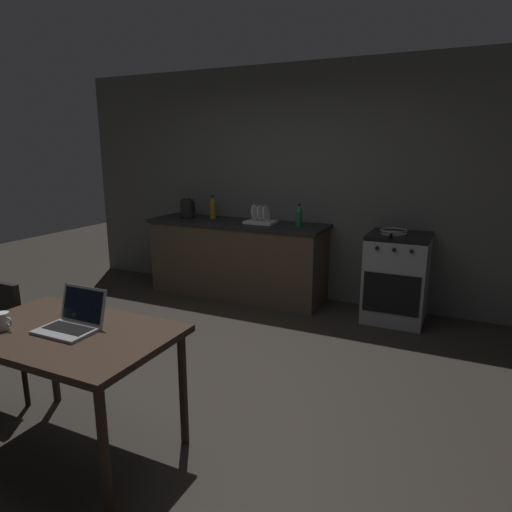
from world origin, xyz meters
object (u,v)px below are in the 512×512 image
(stove_oven, at_px, (396,277))
(electric_kettle, at_px, (187,209))
(laptop, at_px, (72,322))
(coffee_mug, at_px, (3,321))
(bottle_b, at_px, (213,208))
(dining_table, at_px, (68,344))
(bottle, at_px, (299,216))
(dish_rack, at_px, (261,219))
(frying_pan, at_px, (394,232))

(stove_oven, height_order, electric_kettle, electric_kettle)
(laptop, height_order, coffee_mug, laptop)
(bottle_b, bearing_deg, dining_table, -74.35)
(bottle, relative_size, dish_rack, 0.75)
(electric_kettle, xyz_separation_m, bottle_b, (0.32, 0.08, 0.02))
(coffee_mug, xyz_separation_m, bottle_b, (-0.53, 3.20, 0.24))
(bottle, relative_size, bottle_b, 0.91)
(frying_pan, bearing_deg, coffee_mug, -118.07)
(coffee_mug, bearing_deg, electric_kettle, 105.12)
(electric_kettle, distance_m, dish_rack, 1.01)
(bottle, bearing_deg, dining_table, -96.02)
(laptop, relative_size, bottle_b, 1.13)
(dining_table, bearing_deg, stove_oven, 65.26)
(electric_kettle, distance_m, bottle, 1.49)
(dining_table, xyz_separation_m, bottle, (0.31, 2.93, 0.35))
(dish_rack, distance_m, bottle_b, 0.70)
(laptop, bearing_deg, coffee_mug, -162.52)
(frying_pan, bearing_deg, electric_kettle, 179.36)
(electric_kettle, distance_m, coffee_mug, 3.24)
(dining_table, height_order, dish_rack, dish_rack)
(stove_oven, bearing_deg, laptop, -114.63)
(electric_kettle, height_order, dish_rack, electric_kettle)
(laptop, relative_size, dish_rack, 0.94)
(stove_oven, distance_m, dish_rack, 1.63)
(stove_oven, distance_m, frying_pan, 0.48)
(frying_pan, relative_size, bottle_b, 1.57)
(dining_table, distance_m, bottle, 2.97)
(stove_oven, bearing_deg, bottle, -177.44)
(frying_pan, bearing_deg, laptop, -113.90)
(bottle, height_order, bottle_b, bottle_b)
(bottle_b, bearing_deg, stove_oven, -2.12)
(dining_table, distance_m, bottle_b, 3.20)
(coffee_mug, bearing_deg, dining_table, 22.69)
(electric_kettle, distance_m, frying_pan, 2.50)
(dish_rack, bearing_deg, bottle, -5.92)
(laptop, relative_size, coffee_mug, 2.80)
(coffee_mug, height_order, dish_rack, dish_rack)
(frying_pan, height_order, bottle_b, bottle_b)
(electric_kettle, bearing_deg, coffee_mug, -74.88)
(dining_table, relative_size, frying_pan, 2.73)
(stove_oven, relative_size, dining_table, 0.75)
(frying_pan, bearing_deg, bottle, -178.73)
(dining_table, height_order, frying_pan, frying_pan)
(bottle, height_order, frying_pan, bottle)
(coffee_mug, distance_m, bottle_b, 3.25)
(stove_oven, distance_m, electric_kettle, 2.61)
(stove_oven, bearing_deg, dining_table, -114.74)
(laptop, xyz_separation_m, electric_kettle, (-1.20, 2.96, 0.22))
(electric_kettle, bearing_deg, bottle, -1.93)
(stove_oven, height_order, frying_pan, frying_pan)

